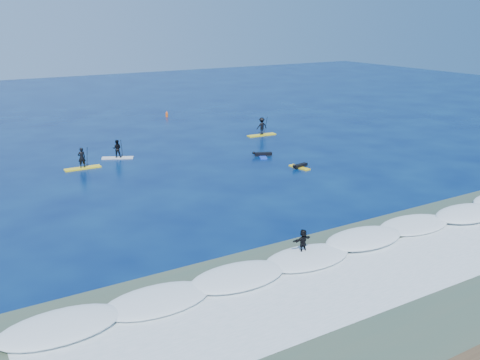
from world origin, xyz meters
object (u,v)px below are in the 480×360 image
marker_buoy (167,114)px  sup_paddler_center (117,150)px  prone_paddler_far (262,155)px  sup_paddler_left (82,161)px  sup_paddler_right (262,127)px  prone_paddler_near (300,166)px  wave_surfer (303,243)px

marker_buoy → sup_paddler_center: bearing=-126.1°
prone_paddler_far → sup_paddler_left: bearing=98.4°
sup_paddler_left → marker_buoy: bearing=50.3°
sup_paddler_center → prone_paddler_far: 12.36m
sup_paddler_left → sup_paddler_right: sup_paddler_right is taller
prone_paddler_near → marker_buoy: bearing=-9.2°
sup_paddler_center → prone_paddler_near: (11.44, -10.40, -0.55)m
sup_paddler_left → wave_surfer: 22.46m
prone_paddler_far → sup_paddler_center: bearing=86.5°
sup_paddler_center → marker_buoy: 19.37m
prone_paddler_far → wave_surfer: (-9.27, -17.73, 0.61)m
sup_paddler_center → sup_paddler_right: 15.50m
prone_paddler_far → prone_paddler_near: bearing=-148.7°
prone_paddler_far → marker_buoy: bearing=23.2°
sup_paddler_left → prone_paddler_near: sup_paddler_left is taller
sup_paddler_left → sup_paddler_center: (3.43, 1.65, 0.07)m
sup_paddler_right → prone_paddler_near: (-4.01, -11.59, -0.69)m
prone_paddler_near → sup_paddler_right: bearing=-28.3°
sup_paddler_left → sup_paddler_right: (18.88, 2.85, 0.21)m
wave_surfer → marker_buoy: (9.77, 39.19, -0.45)m
sup_paddler_left → wave_surfer: sup_paddler_left is taller
sup_paddler_left → prone_paddler_far: size_ratio=1.29×
wave_surfer → marker_buoy: bearing=71.4°
sup_paddler_right → marker_buoy: sup_paddler_right is taller
sup_paddler_center → marker_buoy: (11.40, 15.65, -0.38)m
prone_paddler_near → wave_surfer: bearing=134.0°
sup_paddler_left → sup_paddler_center: sup_paddler_left is taller
prone_paddler_far → marker_buoy: (0.50, 21.46, 0.16)m
prone_paddler_near → marker_buoy: (-0.04, 26.05, 0.18)m
sup_paddler_left → marker_buoy: sup_paddler_left is taller
prone_paddler_far → wave_surfer: size_ratio=1.19×
wave_surfer → marker_buoy: 40.39m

